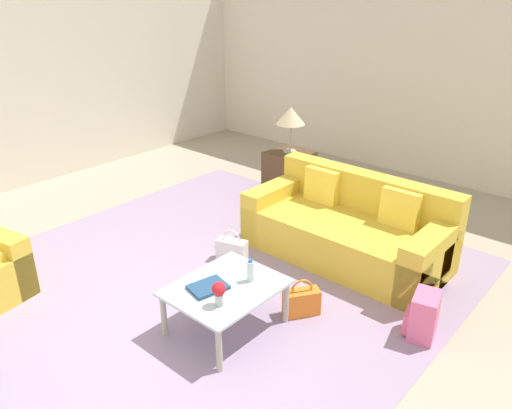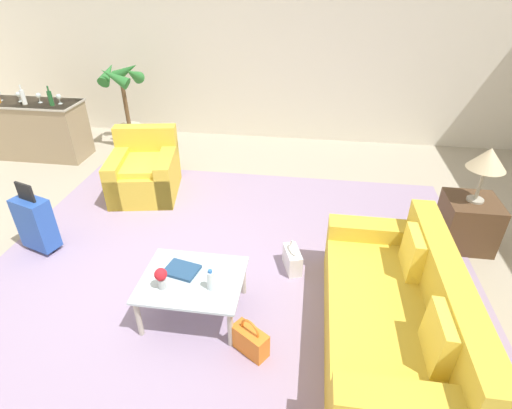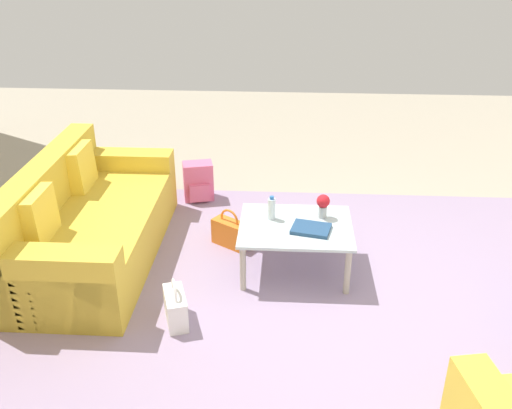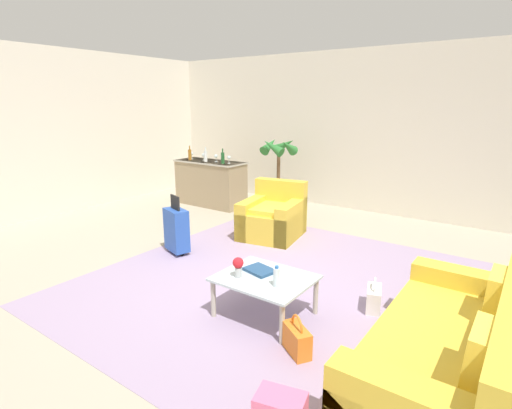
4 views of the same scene
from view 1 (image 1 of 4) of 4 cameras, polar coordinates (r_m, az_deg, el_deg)
ground_plane at (r=4.51m, az=-11.72°, el=-13.39°), size 12.00×12.00×0.00m
wall_right at (r=7.80m, az=18.84°, el=14.16°), size 0.12×8.00×3.10m
area_rug at (r=4.94m, az=-7.62°, el=-9.40°), size 5.20×4.40×0.01m
couch at (r=5.43m, az=10.70°, el=-2.82°), size 0.99×2.10×0.85m
coffee_table at (r=4.19m, az=-3.49°, el=-9.91°), size 0.91×0.75×0.42m
water_bottle at (r=4.18m, az=-0.62°, el=-7.60°), size 0.06×0.06×0.20m
coffee_table_book at (r=4.14m, az=-5.50°, el=-9.39°), size 0.34×0.29×0.03m
flower_vase at (r=3.88m, az=-4.26°, el=-9.90°), size 0.11×0.11×0.21m
side_table at (r=7.02m, az=3.80°, el=3.74°), size 0.56×0.56×0.58m
table_lamp at (r=6.79m, az=3.98°, el=9.99°), size 0.39×0.39×0.62m
handbag_white at (r=5.29m, az=-2.77°, el=-5.18°), size 0.23×0.35×0.36m
handbag_orange at (r=4.50m, az=5.22°, el=-11.00°), size 0.34×0.29×0.36m
backpack_pink at (r=4.42m, az=18.54°, el=-12.00°), size 0.34×0.30×0.40m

